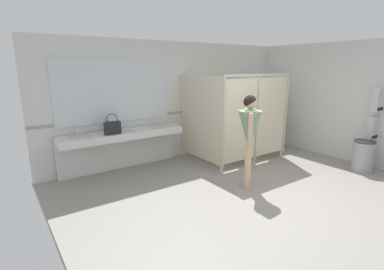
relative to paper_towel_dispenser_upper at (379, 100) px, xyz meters
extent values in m
cube|color=gray|center=(-2.84, 0.22, -1.50)|extent=(6.43, 6.34, 0.10)
cube|color=silver|center=(-2.84, 3.15, -0.12)|extent=(6.43, 0.12, 2.66)
cube|color=silver|center=(0.13, 0.22, -0.12)|extent=(0.12, 6.34, 2.66)
cube|color=#9E937F|center=(-2.84, 3.09, -0.40)|extent=(6.43, 0.01, 0.06)
cube|color=silver|center=(-4.39, 2.80, -0.68)|extent=(2.50, 0.54, 0.14)
cube|color=silver|center=(-4.39, 3.03, -1.10)|extent=(2.50, 0.08, 0.70)
cube|color=beige|center=(-5.23, 2.77, -0.66)|extent=(0.42, 0.30, 0.11)
cylinder|color=silver|center=(-5.23, 2.98, -0.55)|extent=(0.04, 0.04, 0.11)
cylinder|color=silver|center=(-5.23, 2.93, -0.51)|extent=(0.03, 0.11, 0.03)
sphere|color=silver|center=(-5.16, 2.99, -0.58)|extent=(0.04, 0.04, 0.04)
cube|color=beige|center=(-4.39, 2.77, -0.66)|extent=(0.42, 0.30, 0.11)
cylinder|color=silver|center=(-4.39, 2.98, -0.55)|extent=(0.04, 0.04, 0.11)
cylinder|color=silver|center=(-4.39, 2.93, -0.51)|extent=(0.03, 0.11, 0.03)
sphere|color=silver|center=(-4.32, 2.99, -0.58)|extent=(0.04, 0.04, 0.04)
cube|color=beige|center=(-3.56, 2.77, -0.66)|extent=(0.42, 0.30, 0.11)
cylinder|color=silver|center=(-3.56, 2.98, -0.55)|extent=(0.04, 0.04, 0.11)
cylinder|color=silver|center=(-3.56, 2.93, -0.51)|extent=(0.03, 0.11, 0.03)
sphere|color=silver|center=(-3.49, 2.99, -0.58)|extent=(0.04, 0.04, 0.04)
cube|color=silver|center=(-4.39, 3.08, 0.18)|extent=(2.40, 0.02, 1.28)
cube|color=beige|center=(-2.80, 2.30, -0.43)|extent=(0.03, 1.54, 1.80)
cylinder|color=silver|center=(-2.80, 1.59, -1.39)|extent=(0.05, 0.05, 0.12)
cube|color=beige|center=(-1.86, 2.30, -0.43)|extent=(0.03, 1.54, 1.80)
cylinder|color=silver|center=(-1.86, 1.59, -1.39)|extent=(0.05, 0.05, 0.12)
cube|color=beige|center=(-0.92, 2.30, -0.43)|extent=(0.03, 1.54, 1.80)
cylinder|color=silver|center=(-0.92, 1.59, -1.39)|extent=(0.05, 0.05, 0.12)
cube|color=beige|center=(-2.33, 1.56, -0.43)|extent=(0.86, 0.03, 1.70)
cube|color=beige|center=(-1.39, 1.56, -0.43)|extent=(0.86, 0.03, 1.70)
cube|color=#B7BABF|center=(-1.86, 1.56, 0.49)|extent=(1.94, 0.04, 0.04)
cube|color=#B7BABF|center=(0.00, 0.00, 0.00)|extent=(0.40, 0.12, 0.48)
cube|color=black|center=(0.00, -0.06, -0.18)|extent=(0.32, 0.01, 0.06)
cube|color=#B7BABF|center=(0.00, 0.03, -0.59)|extent=(0.38, 0.12, 0.48)
cube|color=black|center=(0.00, -0.04, -0.77)|extent=(0.30, 0.01, 0.06)
cylinder|color=#99999E|center=(-0.36, 0.00, -1.14)|extent=(0.39, 0.39, 0.61)
cylinder|color=#333338|center=(-0.36, 0.00, -0.83)|extent=(0.40, 0.40, 0.03)
cylinder|color=#DBAD89|center=(-2.84, 0.84, -1.05)|extent=(0.11, 0.11, 0.81)
cylinder|color=#DBAD89|center=(-2.97, 0.71, -1.05)|extent=(0.11, 0.11, 0.81)
cone|color=gray|center=(-2.91, 0.78, -0.42)|extent=(0.57, 0.57, 0.69)
cube|color=gray|center=(-2.91, 0.78, -0.10)|extent=(0.42, 0.43, 0.10)
cylinder|color=#DBAD89|center=(-2.74, 0.96, -0.33)|extent=(0.08, 0.08, 0.51)
cylinder|color=#DBAD89|center=(-3.08, 0.60, -0.33)|extent=(0.08, 0.08, 0.51)
sphere|color=#DBAD89|center=(-2.91, 0.78, 0.07)|extent=(0.22, 0.22, 0.22)
sphere|color=black|center=(-2.91, 0.78, 0.08)|extent=(0.22, 0.22, 0.22)
cube|color=black|center=(-4.65, 2.67, -0.49)|extent=(0.31, 0.11, 0.25)
torus|color=black|center=(-4.65, 2.67, -0.32)|extent=(0.23, 0.02, 0.23)
cylinder|color=teal|center=(-4.63, 2.96, -0.52)|extent=(0.07, 0.07, 0.17)
cylinder|color=black|center=(-4.63, 2.96, -0.42)|extent=(0.03, 0.03, 0.04)
camera|label=1|loc=(-6.47, -2.60, 0.66)|focal=26.85mm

